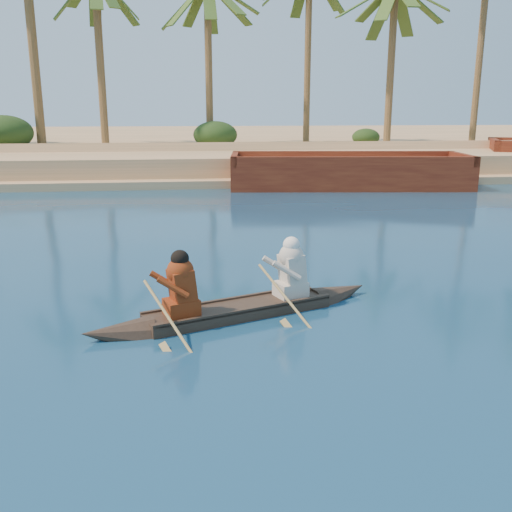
{
  "coord_description": "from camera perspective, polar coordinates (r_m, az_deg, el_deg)",
  "views": [
    {
      "loc": [
        -4.78,
        -4.33,
        3.65
      ],
      "look_at": [
        -3.43,
        7.07,
        0.66
      ],
      "focal_mm": 40.0,
      "sensor_mm": 36.0,
      "label": 1
    }
  ],
  "objects": [
    {
      "name": "shrub_cluster",
      "position": [
        36.23,
        0.83,
        10.74
      ],
      "size": [
        100.0,
        6.0,
        2.4
      ],
      "primitive_type": null,
      "color": "#1F3E16",
      "rests_on": "ground"
    },
    {
      "name": "sandy_embankment",
      "position": [
        51.53,
        -1.47,
        11.14
      ],
      "size": [
        150.0,
        51.0,
        1.5
      ],
      "color": "tan",
      "rests_on": "ground"
    },
    {
      "name": "palm_grove",
      "position": [
        39.86,
        0.16,
        20.88
      ],
      "size": [
        110.0,
        14.0,
        16.0
      ],
      "primitive_type": null,
      "color": "#384C1B",
      "rests_on": "ground"
    },
    {
      "name": "barge_mid",
      "position": [
        27.55,
        9.2,
        8.16
      ],
      "size": [
        11.34,
        4.87,
        1.83
      ],
      "rotation": [
        0.0,
        0.0,
        -0.11
      ],
      "color": "maroon",
      "rests_on": "ground"
    },
    {
      "name": "canoe",
      "position": [
        10.29,
        -1.74,
        -4.41
      ],
      "size": [
        5.52,
        2.69,
        1.55
      ],
      "rotation": [
        0.0,
        0.0,
        0.36
      ],
      "color": "#3C2C20",
      "rests_on": "ground"
    }
  ]
}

